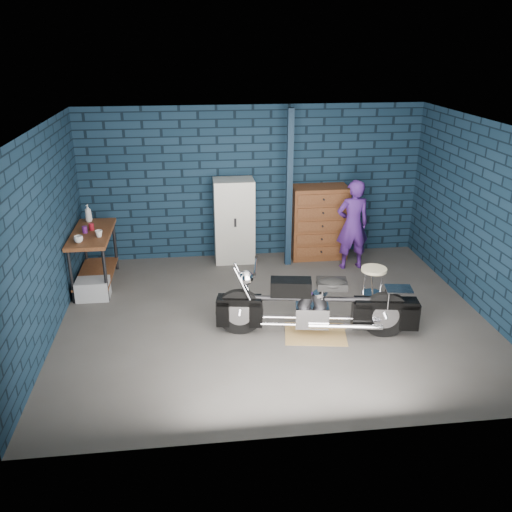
{
  "coord_description": "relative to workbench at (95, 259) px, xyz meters",
  "views": [
    {
      "loc": [
        -1.08,
        -6.81,
        3.74
      ],
      "look_at": [
        -0.22,
        0.3,
        0.85
      ],
      "focal_mm": 38.0,
      "sensor_mm": 36.0,
      "label": 1
    }
  ],
  "objects": [
    {
      "name": "ground",
      "position": [
        2.68,
        -1.45,
        -0.46
      ],
      "size": [
        6.0,
        6.0,
        0.0
      ],
      "primitive_type": "plane",
      "color": "#444240",
      "rests_on": "ground"
    },
    {
      "name": "room_walls",
      "position": [
        2.68,
        -0.9,
        1.45
      ],
      "size": [
        6.02,
        5.01,
        2.71
      ],
      "color": "#0F2234",
      "rests_on": "ground"
    },
    {
      "name": "support_post",
      "position": [
        3.23,
        0.5,
        0.9
      ],
      "size": [
        0.1,
        0.1,
        2.7
      ],
      "primitive_type": "cube",
      "color": "#102033",
      "rests_on": "ground"
    },
    {
      "name": "workbench",
      "position": [
        0.0,
        0.0,
        0.0
      ],
      "size": [
        0.6,
        1.4,
        0.91
      ],
      "primitive_type": "cube",
      "color": "brown",
      "rests_on": "ground"
    },
    {
      "name": "drip_mat",
      "position": [
        3.18,
        -1.99,
        -0.45
      ],
      "size": [
        0.91,
        0.74,
        0.01
      ],
      "primitive_type": "cube",
      "rotation": [
        0.0,
        0.0,
        -0.16
      ],
      "color": "olive",
      "rests_on": "ground"
    },
    {
      "name": "motorcycle",
      "position": [
        3.18,
        -1.99,
        0.05
      ],
      "size": [
        2.36,
        0.98,
        1.01
      ],
      "primitive_type": null,
      "rotation": [
        0.0,
        0.0,
        -0.16
      ],
      "color": "black",
      "rests_on": "ground"
    },
    {
      "name": "person",
      "position": [
        4.29,
        0.21,
        0.33
      ],
      "size": [
        0.59,
        0.4,
        1.57
      ],
      "primitive_type": "imported",
      "rotation": [
        0.0,
        0.0,
        3.19
      ],
      "color": "#441E73",
      "rests_on": "ground"
    },
    {
      "name": "storage_bin",
      "position": [
        0.02,
        -0.5,
        -0.3
      ],
      "size": [
        0.49,
        0.35,
        0.31
      ],
      "primitive_type": "cube",
      "color": "#92959A",
      "rests_on": "ground"
    },
    {
      "name": "locker",
      "position": [
        2.31,
        0.78,
        0.29
      ],
      "size": [
        0.69,
        0.5,
        1.49
      ],
      "primitive_type": "cube",
      "color": "beige",
      "rests_on": "ground"
    },
    {
      "name": "tool_chest",
      "position": [
        3.84,
        0.78,
        0.2
      ],
      "size": [
        0.99,
        0.55,
        1.32
      ],
      "primitive_type": "cube",
      "color": "brown",
      "rests_on": "ground"
    },
    {
      "name": "shop_stool",
      "position": [
        4.15,
        -1.39,
        -0.12
      ],
      "size": [
        0.44,
        0.44,
        0.67
      ],
      "primitive_type": null,
      "rotation": [
        0.0,
        0.0,
        0.23
      ],
      "color": "beige",
      "rests_on": "ground"
    },
    {
      "name": "cup_a",
      "position": [
        -0.11,
        -0.46,
        0.51
      ],
      "size": [
        0.15,
        0.15,
        0.11
      ],
      "primitive_type": "imported",
      "rotation": [
        0.0,
        0.0,
        0.14
      ],
      "color": "beige",
      "rests_on": "workbench"
    },
    {
      "name": "cup_b",
      "position": [
        0.16,
        -0.24,
        0.51
      ],
      "size": [
        0.13,
        0.13,
        0.11
      ],
      "primitive_type": "imported",
      "rotation": [
        0.0,
        0.0,
        0.13
      ],
      "color": "beige",
      "rests_on": "workbench"
    },
    {
      "name": "mug_purple",
      "position": [
        -0.09,
        -0.03,
        0.51
      ],
      "size": [
        0.09,
        0.09,
        0.11
      ],
      "primitive_type": "cylinder",
      "rotation": [
        0.0,
        0.0,
        0.19
      ],
      "color": "#571B6C",
      "rests_on": "workbench"
    },
    {
      "name": "mug_red",
      "position": [
        -0.01,
        0.1,
        0.51
      ],
      "size": [
        0.09,
        0.09,
        0.11
      ],
      "primitive_type": "cylinder",
      "rotation": [
        0.0,
        0.0,
        -0.2
      ],
      "color": "maroon",
      "rests_on": "workbench"
    },
    {
      "name": "bottle",
      "position": [
        -0.12,
        0.55,
        0.6
      ],
      "size": [
        0.14,
        0.14,
        0.29
      ],
      "primitive_type": "imported",
      "rotation": [
        0.0,
        0.0,
        -0.26
      ],
      "color": "#92959A",
      "rests_on": "workbench"
    }
  ]
}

